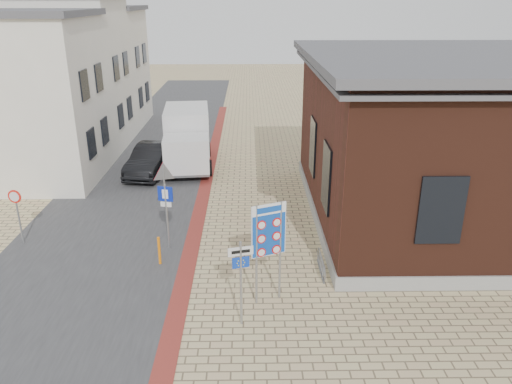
# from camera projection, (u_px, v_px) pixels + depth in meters

# --- Properties ---
(ground) EXTENTS (120.00, 120.00, 0.00)m
(ground) POSITION_uv_depth(u_px,v_px,m) (244.00, 309.00, 15.09)
(ground) COLOR tan
(ground) RESTS_ON ground
(road_strip) EXTENTS (7.00, 60.00, 0.02)m
(road_strip) POSITION_uv_depth(u_px,v_px,m) (151.00, 160.00, 28.98)
(road_strip) COLOR #38383A
(road_strip) RESTS_ON ground
(curb_strip) EXTENTS (0.60, 40.00, 0.02)m
(curb_strip) POSITION_uv_depth(u_px,v_px,m) (204.00, 190.00, 24.37)
(curb_strip) COLOR maroon
(curb_strip) RESTS_ON ground
(brick_building) EXTENTS (13.00, 13.00, 6.80)m
(brick_building) POSITION_uv_depth(u_px,v_px,m) (463.00, 136.00, 20.47)
(brick_building) COLOR gray
(brick_building) RESTS_ON ground
(townhouse_near) EXTENTS (7.40, 6.40, 8.30)m
(townhouse_near) POSITION_uv_depth(u_px,v_px,m) (22.00, 98.00, 24.60)
(townhouse_near) COLOR silver
(townhouse_near) RESTS_ON ground
(townhouse_mid) EXTENTS (7.40, 6.40, 9.10)m
(townhouse_mid) POSITION_uv_depth(u_px,v_px,m) (63.00, 73.00, 30.05)
(townhouse_mid) COLOR silver
(townhouse_mid) RESTS_ON ground
(townhouse_far) EXTENTS (7.40, 6.40, 8.30)m
(townhouse_far) POSITION_uv_depth(u_px,v_px,m) (93.00, 67.00, 35.78)
(townhouse_far) COLOR silver
(townhouse_far) RESTS_ON ground
(bike_rack) EXTENTS (0.08, 1.80, 0.60)m
(bike_rack) POSITION_uv_depth(u_px,v_px,m) (321.00, 265.00, 17.08)
(bike_rack) COLOR slate
(bike_rack) RESTS_ON ground
(sedan) EXTENTS (2.32, 4.92, 1.56)m
(sedan) POSITION_uv_depth(u_px,v_px,m) (152.00, 159.00, 26.56)
(sedan) COLOR black
(sedan) RESTS_ON ground
(box_truck) EXTENTS (2.95, 6.13, 3.10)m
(box_truck) POSITION_uv_depth(u_px,v_px,m) (187.00, 138.00, 27.50)
(box_truck) COLOR slate
(box_truck) RESTS_ON ground
(border_sign) EXTENTS (1.04, 0.47, 3.25)m
(border_sign) POSITION_uv_depth(u_px,v_px,m) (269.00, 232.00, 14.71)
(border_sign) COLOR gray
(border_sign) RESTS_ON ground
(essen_sign) EXTENTS (0.70, 0.21, 2.64)m
(essen_sign) POSITION_uv_depth(u_px,v_px,m) (241.00, 270.00, 13.79)
(essen_sign) COLOR gray
(essen_sign) RESTS_ON ground
(parking_sign) EXTENTS (0.56, 0.16, 2.55)m
(parking_sign) POSITION_uv_depth(u_px,v_px,m) (166.00, 205.00, 18.15)
(parking_sign) COLOR gray
(parking_sign) RESTS_ON ground
(yield_sign) EXTENTS (0.94, 0.32, 2.70)m
(yield_sign) POSITION_uv_depth(u_px,v_px,m) (164.00, 178.00, 19.88)
(yield_sign) COLOR gray
(yield_sign) RESTS_ON ground
(speed_sign) EXTENTS (0.52, 0.11, 2.20)m
(speed_sign) POSITION_uv_depth(u_px,v_px,m) (17.00, 208.00, 18.64)
(speed_sign) COLOR gray
(speed_sign) RESTS_ON ground
(bollard) EXTENTS (0.11, 0.11, 1.06)m
(bollard) POSITION_uv_depth(u_px,v_px,m) (159.00, 251.00, 17.47)
(bollard) COLOR orange
(bollard) RESTS_ON ground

